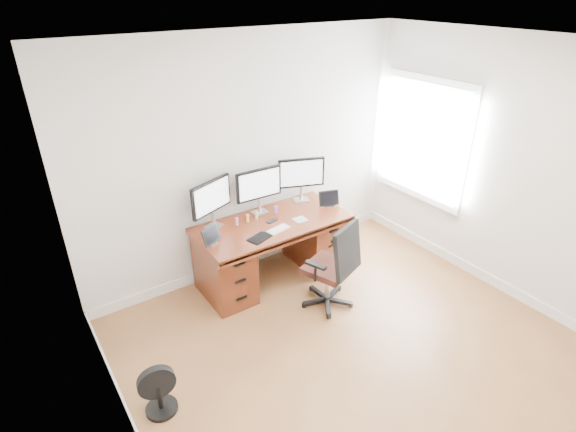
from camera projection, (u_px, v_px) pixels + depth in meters
ground at (384, 376)px, 3.96m from camera, size 4.50×4.50×0.00m
back_wall at (250, 158)px, 4.98m from camera, size 4.00×0.10×2.70m
right_wall at (535, 181)px, 4.41m from camera, size 0.10×4.50×2.70m
desk at (272, 247)px, 5.11m from camera, size 1.70×0.80×0.75m
office_chair at (332, 279)px, 4.70m from camera, size 0.67×0.67×0.99m
floor_fan at (159, 391)px, 3.55m from camera, size 0.31×0.26×0.44m
monitor_left at (211, 198)px, 4.68m from camera, size 0.52×0.23×0.53m
monitor_center at (259, 186)px, 4.97m from camera, size 0.55×0.14×0.53m
monitor_right at (301, 174)px, 5.26m from camera, size 0.52×0.23×0.53m
tablet_left at (212, 236)px, 4.47m from camera, size 0.24×0.17×0.19m
tablet_right at (329, 200)px, 5.23m from camera, size 0.25×0.14×0.19m
keyboard at (278, 229)px, 4.76m from camera, size 0.27×0.16×0.01m
trackpad at (300, 220)px, 4.95m from camera, size 0.15×0.15×0.01m
drawing_tablet at (260, 238)px, 4.61m from camera, size 0.27×0.21×0.01m
phone at (272, 221)px, 4.93m from camera, size 0.14×0.09×0.01m
figurine_pink at (237, 221)px, 4.83m from camera, size 0.04×0.04×0.10m
figurine_orange at (248, 218)px, 4.90m from camera, size 0.04×0.04×0.10m
figurine_yellow at (256, 215)px, 4.95m from camera, size 0.04×0.04×0.10m
figurine_purple at (276, 209)px, 5.08m from camera, size 0.04×0.04×0.10m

